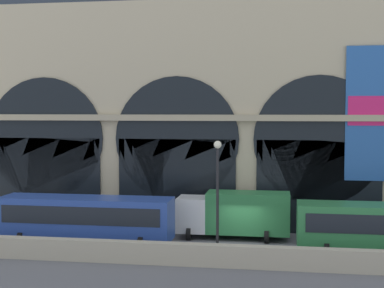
# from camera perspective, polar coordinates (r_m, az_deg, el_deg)

# --- Properties ---
(ground_plane) EXTENTS (200.00, 200.00, 0.00)m
(ground_plane) POSITION_cam_1_polar(r_m,az_deg,el_deg) (35.74, 4.97, -10.49)
(ground_plane) COLOR slate
(quay_parapet_wall) EXTENTS (90.00, 0.70, 1.22)m
(quay_parapet_wall) POSITION_cam_1_polar(r_m,az_deg,el_deg) (31.48, 4.42, -11.28)
(quay_parapet_wall) COLOR #B2A891
(quay_parapet_wall) RESTS_ON ground
(station_building) EXTENTS (51.88, 6.20, 21.01)m
(station_building) POSITION_cam_1_polar(r_m,az_deg,el_deg) (42.59, 5.85, 5.62)
(station_building) COLOR #BCAD8C
(station_building) RESTS_ON ground
(bus_midwest) EXTENTS (11.00, 3.25, 3.10)m
(bus_midwest) POSITION_cam_1_polar(r_m,az_deg,el_deg) (36.52, -10.69, -7.37)
(bus_midwest) COLOR #28479E
(bus_midwest) RESTS_ON ground
(box_truck_center) EXTENTS (7.50, 2.91, 3.12)m
(box_truck_center) POSITION_cam_1_polar(r_m,az_deg,el_deg) (38.06, 4.36, -7.00)
(box_truck_center) COLOR white
(box_truck_center) RESTS_ON ground
(street_lamp_quayside) EXTENTS (0.44, 0.44, 6.90)m
(street_lamp_quayside) POSITION_cam_1_polar(r_m,az_deg,el_deg) (31.63, 2.60, -4.18)
(street_lamp_quayside) COLOR black
(street_lamp_quayside) RESTS_ON ground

